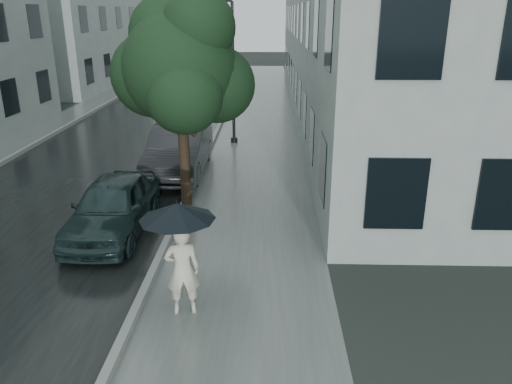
{
  "coord_description": "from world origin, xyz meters",
  "views": [
    {
      "loc": [
        0.77,
        -7.95,
        5.04
      ],
      "look_at": [
        0.47,
        2.34,
        1.3
      ],
      "focal_mm": 35.0,
      "sensor_mm": 36.0,
      "label": 1
    }
  ],
  "objects_px": {
    "street_tree": "(180,66)",
    "car_far": "(179,150)",
    "lamp_post": "(229,63)",
    "car_near": "(113,206)",
    "pedestrian": "(182,270)"
  },
  "relations": [
    {
      "from": "street_tree",
      "to": "lamp_post",
      "type": "xyz_separation_m",
      "value": [
        0.6,
        7.36,
        -0.64
      ]
    },
    {
      "from": "street_tree",
      "to": "lamp_post",
      "type": "relative_size",
      "value": 1.01
    },
    {
      "from": "street_tree",
      "to": "lamp_post",
      "type": "distance_m",
      "value": 7.41
    },
    {
      "from": "car_far",
      "to": "lamp_post",
      "type": "bearing_deg",
      "value": 71.92
    },
    {
      "from": "lamp_post",
      "to": "pedestrian",
      "type": "bearing_deg",
      "value": -81.3
    },
    {
      "from": "lamp_post",
      "to": "car_far",
      "type": "relative_size",
      "value": 1.16
    },
    {
      "from": "street_tree",
      "to": "pedestrian",
      "type": "bearing_deg",
      "value": -81.6
    },
    {
      "from": "pedestrian",
      "to": "car_near",
      "type": "height_order",
      "value": "pedestrian"
    },
    {
      "from": "street_tree",
      "to": "lamp_post",
      "type": "height_order",
      "value": "street_tree"
    },
    {
      "from": "lamp_post",
      "to": "car_near",
      "type": "distance_m",
      "value": 9.48
    },
    {
      "from": "car_far",
      "to": "pedestrian",
      "type": "bearing_deg",
      "value": -79.57
    },
    {
      "from": "street_tree",
      "to": "car_near",
      "type": "height_order",
      "value": "street_tree"
    },
    {
      "from": "street_tree",
      "to": "car_far",
      "type": "relative_size",
      "value": 1.17
    },
    {
      "from": "car_near",
      "to": "car_far",
      "type": "bearing_deg",
      "value": 81.52
    },
    {
      "from": "pedestrian",
      "to": "car_near",
      "type": "xyz_separation_m",
      "value": [
        -2.23,
        3.32,
        -0.16
      ]
    }
  ]
}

